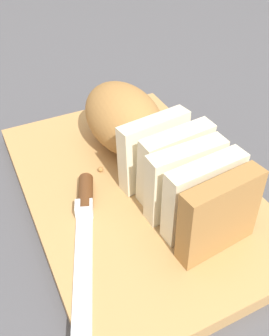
% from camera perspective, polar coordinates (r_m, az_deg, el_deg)
% --- Properties ---
extents(ground_plane, '(3.00, 3.00, 0.00)m').
position_cam_1_polar(ground_plane, '(0.55, -0.00, -4.32)').
color(ground_plane, '#4C4C51').
extents(cutting_board, '(0.45, 0.31, 0.02)m').
position_cam_1_polar(cutting_board, '(0.54, -0.00, -3.40)').
color(cutting_board, tan).
rests_on(cutting_board, ground_plane).
extents(bread_loaf, '(0.34, 0.13, 0.10)m').
position_cam_1_polar(bread_loaf, '(0.53, 1.92, 4.18)').
color(bread_loaf, '#A8753D').
rests_on(bread_loaf, cutting_board).
extents(bread_knife, '(0.27, 0.12, 0.02)m').
position_cam_1_polar(bread_knife, '(0.48, -7.89, -7.73)').
color(bread_knife, silver).
rests_on(bread_knife, cutting_board).
extents(crumb_near_knife, '(0.01, 0.01, 0.01)m').
position_cam_1_polar(crumb_near_knife, '(0.55, -5.33, -0.21)').
color(crumb_near_knife, '#A8753D').
rests_on(crumb_near_knife, cutting_board).
extents(crumb_near_loaf, '(0.01, 0.01, 0.01)m').
position_cam_1_polar(crumb_near_loaf, '(0.51, 4.36, -4.45)').
color(crumb_near_loaf, '#A8753D').
rests_on(crumb_near_loaf, cutting_board).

